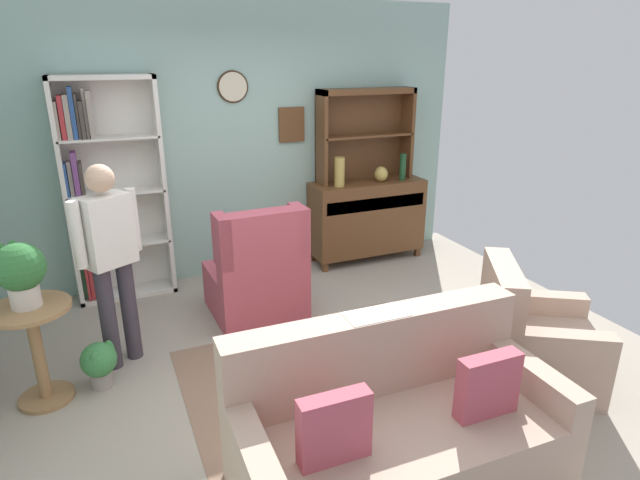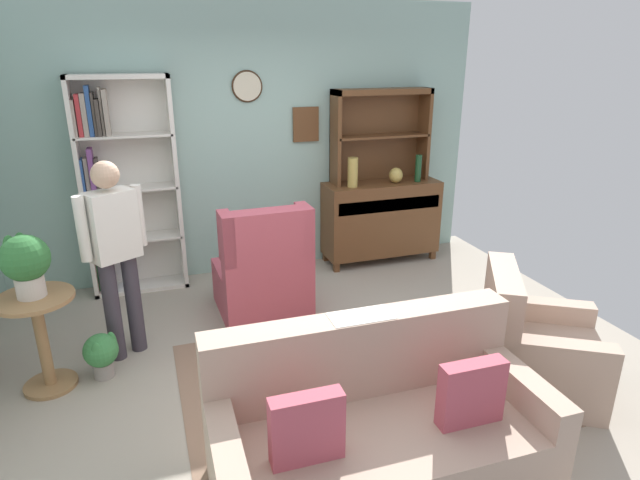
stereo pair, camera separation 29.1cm
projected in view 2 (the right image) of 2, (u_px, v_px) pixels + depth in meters
ground_plane at (316, 366)px, 4.08m from camera, size 5.40×4.60×0.02m
wall_back at (252, 141)px, 5.51m from camera, size 5.00×0.09×2.80m
area_rug at (355, 381)px, 3.87m from camera, size 2.46×1.88×0.01m
bookshelf at (122, 186)px, 5.05m from camera, size 0.90×0.30×2.10m
sideboard at (381, 218)px, 5.99m from camera, size 1.30×0.45×0.92m
sideboard_hutch at (380, 123)px, 5.73m from camera, size 1.10×0.26×1.00m
vase_tall at (353, 172)px, 5.61m from camera, size 0.11×0.11×0.31m
vase_round at (396, 175)px, 5.80m from camera, size 0.15×0.15×0.17m
bottle_wine at (418, 168)px, 5.84m from camera, size 0.07×0.07×0.30m
couch_floral at (377, 434)px, 2.88m from camera, size 1.81×0.88×0.90m
armchair_floral at (534, 352)px, 3.72m from camera, size 1.06×1.05×0.88m
wingback_chair at (263, 275)px, 4.76m from camera, size 0.80×0.82×1.05m
plant_stand at (41, 332)px, 3.68m from camera, size 0.52×0.52×0.72m
potted_plant_large at (25, 261)px, 3.50m from camera, size 0.32×0.32×0.44m
potted_plant_small at (101, 353)px, 3.87m from camera, size 0.25×0.25×0.35m
person_reading at (115, 247)px, 3.94m from camera, size 0.49×0.34×1.56m
coffee_table at (350, 336)px, 3.80m from camera, size 0.80×0.50×0.42m
book_stack at (343, 327)px, 3.72m from camera, size 0.21×0.15×0.07m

